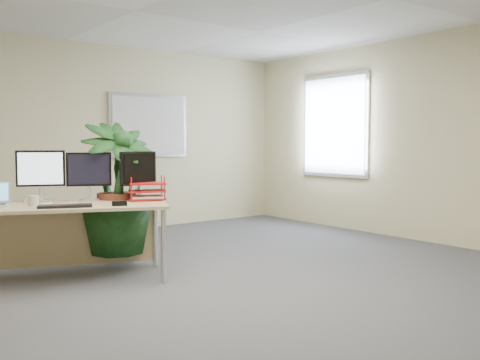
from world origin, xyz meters
TOP-DOWN VIEW (x-y plane):
  - floor at (0.00, 0.00)m, footprint 8.00×8.00m
  - back_wall at (0.00, 4.00)m, footprint 7.00×0.04m
  - whiteboard at (1.20, 3.97)m, footprint 1.30×0.04m
  - window at (3.47, 2.30)m, footprint 0.04×1.30m
  - desk at (-0.89, 1.75)m, footprint 2.02×1.44m
  - floor_plant at (-0.32, 1.85)m, footprint 0.90×0.90m
  - monitor_left at (-1.03, 2.01)m, footprint 0.43×0.21m
  - monitor_right at (-0.62, 1.83)m, footprint 0.42×0.20m
  - monitor_dark at (-0.18, 1.62)m, footprint 0.44×0.20m
  - keyboard at (-1.00, 1.44)m, footprint 0.49×0.32m
  - coffee_mug at (-1.20, 1.70)m, footprint 0.13×0.09m
  - spiral_notebook at (-0.99, 1.63)m, footprint 0.37×0.34m
  - orange_pen at (-0.95, 1.68)m, footprint 0.15×0.03m
  - yellow_highlighter at (-0.79, 1.54)m, footprint 0.12×0.08m
  - letter_tray at (-0.13, 1.54)m, footprint 0.43×0.39m
  - stapler at (-0.57, 1.24)m, footprint 0.14×0.08m

SIDE VIEW (x-z plane):
  - floor at x=0.00m, z-range 0.00..0.00m
  - desk at x=-0.89m, z-range 0.21..0.92m
  - spiral_notebook at x=-0.99m, z-range 0.72..0.73m
  - yellow_highlighter at x=-0.79m, z-range 0.72..0.73m
  - keyboard at x=-1.00m, z-range 0.72..0.74m
  - orange_pen at x=-0.95m, z-range 0.73..0.74m
  - stapler at x=-0.57m, z-range 0.72..0.76m
  - floor_plant at x=-0.32m, z-range 0.00..1.50m
  - coffee_mug at x=-1.20m, z-range 0.72..0.81m
  - letter_tray at x=-0.13m, z-range 0.71..0.88m
  - monitor_right at x=-0.62m, z-range 0.75..1.23m
  - monitor_dark at x=-0.18m, z-range 0.75..1.24m
  - monitor_left at x=-1.03m, z-range 0.75..1.26m
  - back_wall at x=0.00m, z-range 0.00..2.70m
  - whiteboard at x=1.20m, z-range 1.07..2.02m
  - window at x=3.47m, z-range 0.77..2.33m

